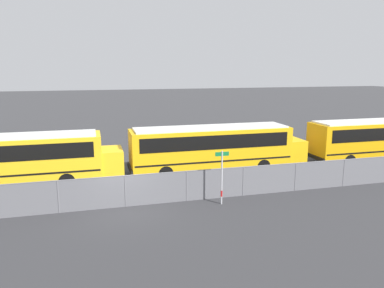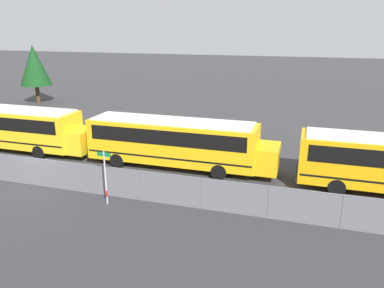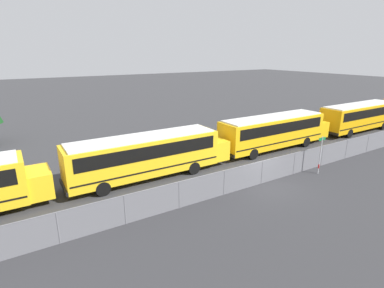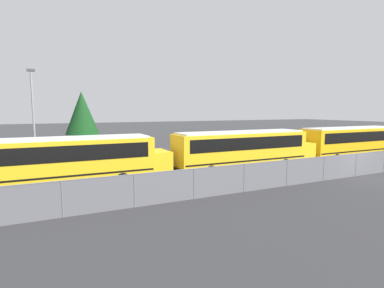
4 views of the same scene
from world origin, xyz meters
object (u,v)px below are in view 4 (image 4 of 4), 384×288
Objects in this scene: school_bus_3 at (353,140)px; tree_0 at (82,113)px; school_bus_2 at (244,148)px; school_bus_1 at (66,159)px; light_pole at (33,113)px.

school_bus_3 is 1.81× the size of tree_0.
school_bus_2 is 12.02m from school_bus_3.
school_bus_2 is at bearing -56.42° from tree_0.
school_bus_1 and school_bus_3 have the same top height.
school_bus_1 is at bearing -78.20° from light_pole.
school_bus_2 is 1.50× the size of light_pole.
tree_0 reaches higher than school_bus_1.
school_bus_1 is 1.00× the size of school_bus_2.
school_bus_2 is 16.92m from light_pole.
school_bus_2 is at bearing -179.62° from school_bus_3.
school_bus_1 is at bearing -99.06° from tree_0.
school_bus_2 and school_bus_3 have the same top height.
tree_0 reaches higher than school_bus_2.
light_pole is (-26.05, 9.04, 2.50)m from school_bus_3.
school_bus_1 is 15.04m from tree_0.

